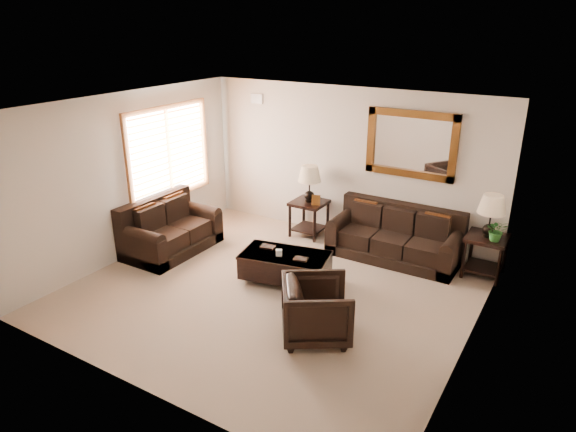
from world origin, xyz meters
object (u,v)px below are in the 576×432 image
Objects in this scene: loveseat at (169,232)px; end_table_right at (489,224)px; armchair at (317,307)px; end_table_left at (309,191)px; coffee_table at (285,264)px; sofa at (395,239)px.

end_table_right reaches higher than loveseat.
end_table_left is at bearing -2.94° from armchair.
coffee_table is at bearing -145.45° from end_table_right.
armchair is at bearing -117.10° from end_table_right.
sofa is 2.02m from coffee_table.
end_table_left reaches higher than coffee_table.
loveseat is 2.57m from end_table_left.
armchair is (-0.03, -2.73, 0.11)m from sofa.
end_table_left is at bearing 179.99° from end_table_right.
armchair is at bearing -55.54° from coffee_table.
sofa is at bearing -62.98° from loveseat.
armchair is (3.40, -0.98, 0.09)m from loveseat.
armchair is (1.10, -1.06, 0.14)m from coffee_table.
end_table_left reaches higher than sofa.
coffee_table is (-2.54, -1.75, -0.58)m from end_table_right.
end_table_left is at bearing 177.31° from sofa.
coffee_table is (-1.13, -1.67, -0.04)m from sofa.
end_table_right is (1.41, 0.08, 0.55)m from sofa.
armchair is (-1.44, -2.81, -0.44)m from end_table_right.
sofa is 1.31× the size of loveseat.
end_table_left is 1.56× the size of armchair.
sofa is 1.78m from end_table_left.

